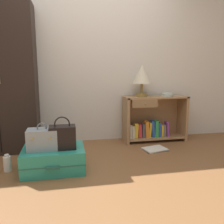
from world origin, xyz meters
TOP-DOWN VIEW (x-y plane):
  - ground_plane at (0.00, 0.00)m, footprint 9.00×9.00m
  - back_wall at (0.00, 1.50)m, footprint 6.40×0.10m
  - wardrobe at (-1.22, 1.20)m, footprint 0.92×0.47m
  - bookshelf at (0.95, 1.27)m, footprint 0.97×0.34m
  - table_lamp at (0.76, 1.28)m, footprint 0.28×0.28m
  - bowl at (1.17, 1.26)m, footprint 0.17×0.17m
  - suitcase_large at (-0.53, 0.40)m, footprint 0.68×0.50m
  - train_case at (-0.64, 0.38)m, footprint 0.32×0.21m
  - handbag at (-0.43, 0.37)m, footprint 0.28×0.18m
  - bottle at (-1.04, 0.47)m, footprint 0.08×0.08m
  - open_book_on_floor at (0.83, 0.82)m, footprint 0.36×0.30m

SIDE VIEW (x-z plane):
  - ground_plane at x=0.00m, z-range 0.00..0.00m
  - open_book_on_floor at x=0.83m, z-range 0.00..0.02m
  - bottle at x=-1.04m, z-range -0.01..0.19m
  - suitcase_large at x=-0.53m, z-range 0.00..0.26m
  - bookshelf at x=0.95m, z-range -0.02..0.68m
  - train_case at x=-0.64m, z-range 0.22..0.52m
  - handbag at x=-0.43m, z-range 0.21..0.57m
  - bowl at x=1.17m, z-range 0.70..0.75m
  - wardrobe at x=-1.22m, z-range 0.00..1.96m
  - table_lamp at x=0.76m, z-range 0.78..1.25m
  - back_wall at x=0.00m, z-range 0.00..2.60m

